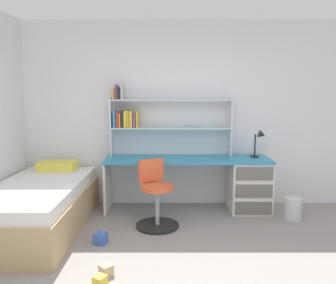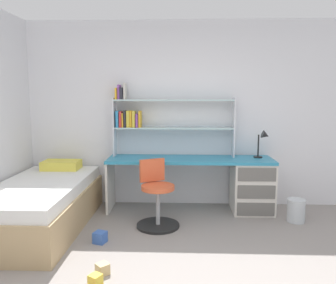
{
  "view_description": "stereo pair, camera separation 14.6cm",
  "coord_description": "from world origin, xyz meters",
  "px_view_note": "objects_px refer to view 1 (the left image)",
  "views": [
    {
      "loc": [
        -0.24,
        -2.39,
        1.58
      ],
      "look_at": [
        -0.24,
        1.47,
        1.05
      ],
      "focal_mm": 36.31,
      "sensor_mm": 36.0,
      "label": 1
    },
    {
      "loc": [
        -0.09,
        -2.39,
        1.58
      ],
      "look_at": [
        -0.24,
        1.47,
        1.05
      ],
      "focal_mm": 36.31,
      "sensor_mm": 36.0,
      "label": 2
    }
  ],
  "objects_px": {
    "bookshelf_hutch": "(153,116)",
    "swivel_chair": "(157,200)",
    "waste_bin": "(293,209)",
    "desk": "(232,181)",
    "bed_platform": "(39,207)",
    "toy_block_yellow_2": "(100,281)",
    "desk_lamp": "(261,139)",
    "toy_block_blue_3": "(101,238)",
    "toy_block_natural_1": "(107,270)"
  },
  "relations": [
    {
      "from": "bookshelf_hutch",
      "to": "toy_block_natural_1",
      "type": "relative_size",
      "value": 16.77
    },
    {
      "from": "toy_block_yellow_2",
      "to": "toy_block_natural_1",
      "type": "bearing_deg",
      "value": 83.46
    },
    {
      "from": "swivel_chair",
      "to": "toy_block_yellow_2",
      "type": "bearing_deg",
      "value": -107.57
    },
    {
      "from": "bed_platform",
      "to": "toy_block_natural_1",
      "type": "height_order",
      "value": "bed_platform"
    },
    {
      "from": "toy_block_natural_1",
      "to": "desk",
      "type": "bearing_deg",
      "value": 50.8
    },
    {
      "from": "bookshelf_hutch",
      "to": "desk_lamp",
      "type": "bearing_deg",
      "value": -4.41
    },
    {
      "from": "bed_platform",
      "to": "desk",
      "type": "bearing_deg",
      "value": 16.22
    },
    {
      "from": "swivel_chair",
      "to": "toy_block_natural_1",
      "type": "height_order",
      "value": "swivel_chair"
    },
    {
      "from": "toy_block_yellow_2",
      "to": "desk",
      "type": "bearing_deg",
      "value": 53.07
    },
    {
      "from": "desk",
      "to": "waste_bin",
      "type": "height_order",
      "value": "desk"
    },
    {
      "from": "desk",
      "to": "bookshelf_hutch",
      "type": "xyz_separation_m",
      "value": [
        -1.09,
        0.17,
        0.88
      ]
    },
    {
      "from": "toy_block_blue_3",
      "to": "bed_platform",
      "type": "bearing_deg",
      "value": 153.67
    },
    {
      "from": "swivel_chair",
      "to": "toy_block_blue_3",
      "type": "distance_m",
      "value": 0.81
    },
    {
      "from": "desk_lamp",
      "to": "bookshelf_hutch",
      "type": "bearing_deg",
      "value": 175.59
    },
    {
      "from": "bookshelf_hutch",
      "to": "waste_bin",
      "type": "bearing_deg",
      "value": -16.87
    },
    {
      "from": "desk",
      "to": "desk_lamp",
      "type": "bearing_deg",
      "value": 7.89
    },
    {
      "from": "desk_lamp",
      "to": "toy_block_natural_1",
      "type": "height_order",
      "value": "desk_lamp"
    },
    {
      "from": "bed_platform",
      "to": "toy_block_natural_1",
      "type": "xyz_separation_m",
      "value": [
        0.98,
        -1.05,
        -0.23
      ]
    },
    {
      "from": "bed_platform",
      "to": "toy_block_yellow_2",
      "type": "xyz_separation_m",
      "value": [
        0.96,
        -1.22,
        -0.23
      ]
    },
    {
      "from": "desk_lamp",
      "to": "toy_block_blue_3",
      "type": "distance_m",
      "value": 2.48
    },
    {
      "from": "bookshelf_hutch",
      "to": "toy_block_blue_3",
      "type": "relative_size",
      "value": 13.82
    },
    {
      "from": "bed_platform",
      "to": "waste_bin",
      "type": "relative_size",
      "value": 6.94
    },
    {
      "from": "bookshelf_hutch",
      "to": "waste_bin",
      "type": "xyz_separation_m",
      "value": [
        1.81,
        -0.55,
        -1.15
      ]
    },
    {
      "from": "bookshelf_hutch",
      "to": "waste_bin",
      "type": "height_order",
      "value": "bookshelf_hutch"
    },
    {
      "from": "bed_platform",
      "to": "waste_bin",
      "type": "bearing_deg",
      "value": 5.81
    },
    {
      "from": "swivel_chair",
      "to": "bed_platform",
      "type": "bearing_deg",
      "value": -175.31
    },
    {
      "from": "waste_bin",
      "to": "bookshelf_hutch",
      "type": "bearing_deg",
      "value": 163.13
    },
    {
      "from": "waste_bin",
      "to": "toy_block_natural_1",
      "type": "xyz_separation_m",
      "value": [
        -2.14,
        -1.36,
        -0.09
      ]
    },
    {
      "from": "desk",
      "to": "swivel_chair",
      "type": "relative_size",
      "value": 2.78
    },
    {
      "from": "desk_lamp",
      "to": "toy_block_yellow_2",
      "type": "xyz_separation_m",
      "value": [
        -1.83,
        -1.98,
        -0.94
      ]
    },
    {
      "from": "toy_block_blue_3",
      "to": "toy_block_yellow_2",
      "type": "bearing_deg",
      "value": -79.19
    },
    {
      "from": "waste_bin",
      "to": "desk",
      "type": "bearing_deg",
      "value": 152.1
    },
    {
      "from": "bed_platform",
      "to": "toy_block_yellow_2",
      "type": "bearing_deg",
      "value": -51.91
    },
    {
      "from": "bookshelf_hutch",
      "to": "swivel_chair",
      "type": "distance_m",
      "value": 1.24
    },
    {
      "from": "bookshelf_hutch",
      "to": "toy_block_blue_3",
      "type": "distance_m",
      "value": 1.84
    },
    {
      "from": "toy_block_natural_1",
      "to": "swivel_chair",
      "type": "bearing_deg",
      "value": 70.85
    },
    {
      "from": "desk_lamp",
      "to": "waste_bin",
      "type": "relative_size",
      "value": 1.33
    },
    {
      "from": "bed_platform",
      "to": "toy_block_natural_1",
      "type": "relative_size",
      "value": 19.94
    },
    {
      "from": "bookshelf_hutch",
      "to": "toy_block_blue_3",
      "type": "xyz_separation_m",
      "value": [
        -0.51,
        -1.26,
        -1.24
      ]
    },
    {
      "from": "bookshelf_hutch",
      "to": "waste_bin",
      "type": "distance_m",
      "value": 2.22
    },
    {
      "from": "desk",
      "to": "toy_block_blue_3",
      "type": "xyz_separation_m",
      "value": [
        -1.6,
        -1.1,
        -0.36
      ]
    },
    {
      "from": "toy_block_yellow_2",
      "to": "toy_block_blue_3",
      "type": "distance_m",
      "value": 0.84
    },
    {
      "from": "desk",
      "to": "toy_block_natural_1",
      "type": "distance_m",
      "value": 2.28
    },
    {
      "from": "toy_block_natural_1",
      "to": "toy_block_blue_3",
      "type": "bearing_deg",
      "value": 105.29
    },
    {
      "from": "bookshelf_hutch",
      "to": "toy_block_natural_1",
      "type": "height_order",
      "value": "bookshelf_hutch"
    },
    {
      "from": "bookshelf_hutch",
      "to": "desk_lamp",
      "type": "xyz_separation_m",
      "value": [
        1.48,
        -0.11,
        -0.31
      ]
    },
    {
      "from": "waste_bin",
      "to": "toy_block_natural_1",
      "type": "distance_m",
      "value": 2.54
    },
    {
      "from": "waste_bin",
      "to": "toy_block_blue_3",
      "type": "bearing_deg",
      "value": -162.91
    },
    {
      "from": "toy_block_natural_1",
      "to": "toy_block_blue_3",
      "type": "distance_m",
      "value": 0.67
    },
    {
      "from": "waste_bin",
      "to": "toy_block_blue_3",
      "type": "xyz_separation_m",
      "value": [
        -2.32,
        -0.71,
        -0.08
      ]
    }
  ]
}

